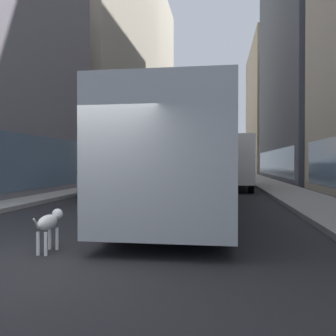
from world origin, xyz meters
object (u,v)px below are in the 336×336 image
Objects in this scene: transit_bus at (188,156)px; box_truck at (230,161)px; dalmatian_dog at (50,223)px; car_grey_wagon at (114,179)px; car_blue_hatchback at (226,171)px; car_yellow_taxi at (212,169)px.

transit_bus is 1.54× the size of box_truck.
box_truck is at bearing 77.11° from dalmatian_dog.
car_grey_wagon and car_blue_hatchback have the same top height.
transit_bus is 5.82m from dalmatian_dog.
box_truck is at bearing -90.00° from car_blue_hatchback.
box_truck is (5.60, 5.14, 0.84)m from car_grey_wagon.
car_grey_wagon is at bearing 100.94° from dalmatian_dog.
car_blue_hatchback is 29.30m from dalmatian_dog.
dalmatian_dog is at bearing -110.34° from transit_bus.
car_grey_wagon is 7.65m from box_truck.
transit_bus reaches higher than car_yellow_taxi.
car_grey_wagon is 1.00× the size of car_blue_hatchback.
car_blue_hatchback is at bearing 90.00° from box_truck.
box_truck is 7.79× the size of dalmatian_dog.
car_grey_wagon is at bearing 127.84° from transit_bus.
car_yellow_taxi is at bearing 82.17° from car_grey_wagon.
transit_bus reaches higher than car_grey_wagon.
car_blue_hatchback is at bearing 82.99° from dalmatian_dog.
dalmatian_dog is at bearing -102.89° from box_truck.
box_truck reaches higher than dalmatian_dog.
car_yellow_taxi is (0.00, 34.24, -0.95)m from transit_bus.
dalmatian_dog is at bearing -79.06° from car_grey_wagon.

